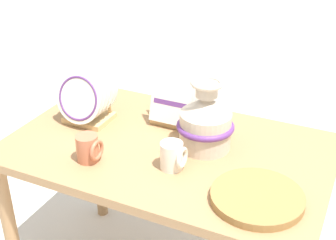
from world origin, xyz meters
The scene contains 7 objects.
display_table centered at (0.00, 0.00, 0.65)m, with size 1.20×0.75×0.75m.
ceramic_vase centered at (0.13, 0.05, 0.86)m, with size 0.21×0.21×0.27m.
dish_rack_round_plates centered at (-0.38, 0.04, 0.85)m, with size 0.21×0.19×0.23m.
dish_rack_square_plates centered at (-0.05, 0.20, 0.82)m, with size 0.18×0.18×0.19m.
wicker_charger_stack centered at (0.39, -0.18, 0.77)m, with size 0.29×0.29×0.03m.
mug_terracotta_glaze centered at (-0.21, -0.21, 0.80)m, with size 0.09×0.08×0.10m.
mug_cream_glaze centered at (0.08, -0.13, 0.80)m, with size 0.09×0.08×0.10m.
Camera 1 is at (0.64, -1.36, 1.67)m, focal length 50.00 mm.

